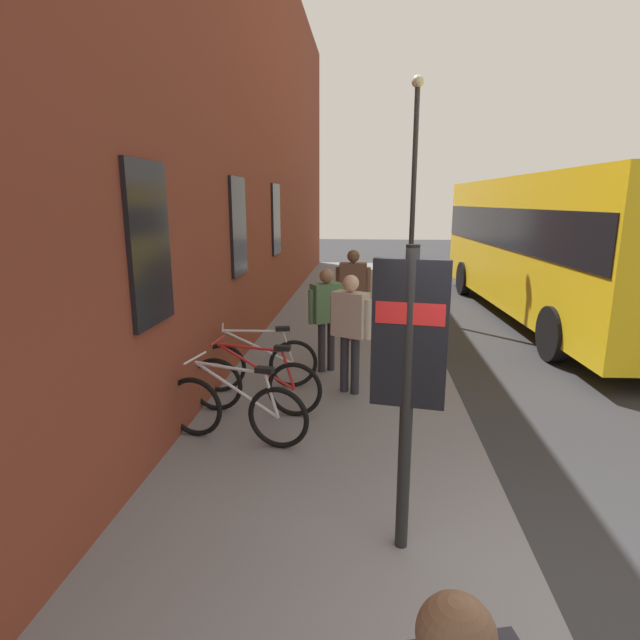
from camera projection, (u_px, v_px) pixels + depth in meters
ground at (498, 364)px, 9.00m from camera, size 60.00×60.00×0.00m
sidewalk_pavement at (347, 330)px, 11.18m from camera, size 24.00×3.50×0.12m
station_facade at (260, 130)px, 11.34m from camera, size 22.00×0.65×8.72m
bicycle_end_of_row at (236, 410)px, 5.76m from camera, size 0.54×1.75×0.97m
bicycle_nearest_sign at (255, 385)px, 6.55m from camera, size 0.48×1.77×0.97m
bicycle_leaning_wall at (258, 364)px, 7.39m from camera, size 0.63×1.72×0.97m
transit_info_sign at (409, 355)px, 3.73m from camera, size 0.17×0.56×2.40m
city_bus at (553, 240)px, 11.99m from camera, size 10.62×3.11×3.35m
pedestrian_near_bus at (353, 286)px, 9.82m from camera, size 0.28×0.68×1.79m
pedestrian_crossing_street at (326, 309)px, 8.07m from camera, size 0.46×0.55×1.67m
pedestrian_by_facade at (350, 322)px, 7.12m from camera, size 0.45×0.58×1.71m
street_lamp at (414, 178)px, 11.91m from camera, size 0.28×0.28×5.46m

